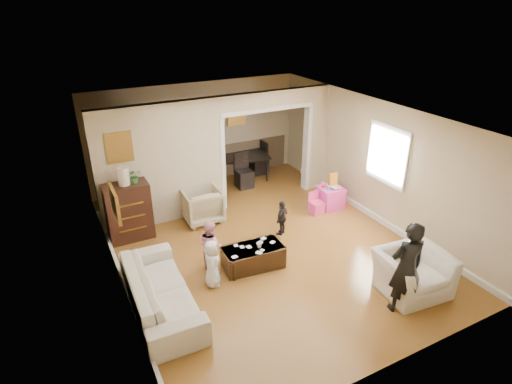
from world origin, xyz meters
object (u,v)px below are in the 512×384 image
coffee_cup (259,245)px  cyan_cup (329,188)px  adult_person (406,268)px  child_kneel_a (212,263)px  sofa (160,290)px  coffee_table (253,257)px  armchair_front (413,273)px  child_kneel_b (210,245)px  child_toddler (282,218)px  armchair_back (202,205)px  table_lamp (123,176)px  dresser (129,212)px  dining_table (234,167)px  play_table (330,197)px

coffee_cup → cyan_cup: size_ratio=1.27×
adult_person → child_kneel_a: adult_person is taller
sofa → coffee_table: sofa is taller
armchair_front → child_kneel_b: 3.47m
coffee_cup → child_toddler: (0.95, 0.80, -0.07)m
armchair_back → child_kneel_a: size_ratio=0.96×
child_toddler → adult_person: bearing=66.5°
table_lamp → cyan_cup: size_ratio=4.50×
dresser → coffee_table: 2.72m
armchair_back → table_lamp: (-1.55, -0.01, 0.99)m
coffee_cup → cyan_cup: cyan_cup is taller
table_lamp → child_toddler: 3.24m
adult_person → dresser: bearing=-40.2°
sofa → adult_person: 3.81m
dresser → coffee_cup: size_ratio=11.70×
coffee_cup → cyan_cup: bearing=27.4°
armchair_back → child_kneel_b: size_ratio=0.84×
sofa → armchair_front: armchair_front is taller
dining_table → child_kneel_b: size_ratio=1.93×
play_table → dining_table: 2.89m
coffee_cup → child_kneel_a: bearing=-174.0°
dining_table → child_toddler: bearing=-82.0°
armchair_back → table_lamp: 1.84m
coffee_cup → table_lamp: bearing=131.4°
sofa → coffee_table: (1.79, 0.32, -0.13)m
coffee_table → coffee_cup: size_ratio=10.68×
dresser → coffee_cup: bearing=-48.6°
armchair_front → dining_table: (-0.66, 5.69, -0.03)m
dining_table → adult_person: (0.17, -5.94, 0.45)m
cyan_cup → dining_table: size_ratio=0.04×
cyan_cup → dining_table: bearing=114.3°
table_lamp → play_table: bearing=-9.8°
play_table → child_kneel_b: bearing=-163.8°
dresser → coffee_cup: (1.85, -2.10, -0.14)m
dresser → child_kneel_b: bearing=-59.0°
table_lamp → child_kneel_b: size_ratio=0.37×
sofa → dresser: (0.04, 2.36, 0.26)m
coffee_cup → child_kneel_b: bearing=156.4°
cyan_cup → dining_table: 2.90m
coffee_table → coffee_cup: (0.10, -0.05, 0.25)m
adult_person → child_toddler: (-0.50, 2.82, -0.40)m
table_lamp → child_kneel_b: (1.05, -1.75, -0.88)m
dining_table → coffee_table: bearing=-95.6°
dining_table → adult_person: bearing=-74.2°
adult_person → child_kneel_b: 3.29m
child_toddler → child_kneel_a: bearing=-8.2°
table_lamp → armchair_front: bearing=-45.6°
dining_table → child_kneel_a: bearing=-105.0°
table_lamp → play_table: size_ratio=0.69×
play_table → child_toddler: (-1.62, -0.53, 0.13)m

